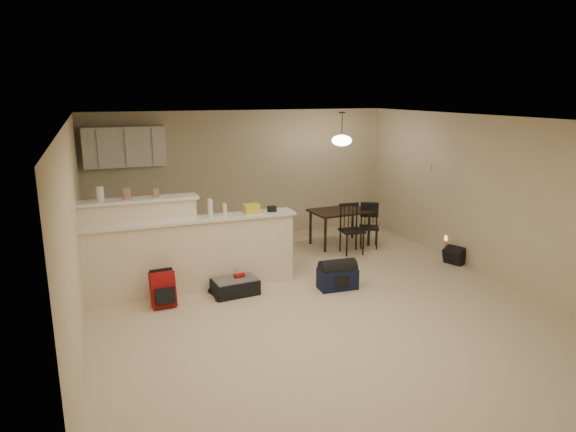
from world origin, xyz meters
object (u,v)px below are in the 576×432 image
dining_chair_far (369,226)px  navy_duffel (337,279)px  pendant_lamp (342,140)px  suitcase (235,287)px  red_backpack (163,289)px  dining_table (340,214)px  black_daypack (454,256)px  dining_chair_near (352,229)px

dining_chair_far → navy_duffel: dining_chair_far is taller
pendant_lamp → suitcase: bearing=-146.3°
dining_chair_far → red_backpack: (-3.97, -1.40, -0.16)m
suitcase → red_backpack: 1.03m
dining_table → suitcase: bearing=-150.6°
dining_chair_far → navy_duffel: 2.23m
pendant_lamp → suitcase: (-2.50, -1.67, -1.88)m
black_daypack → dining_chair_far: bearing=11.2°
suitcase → navy_duffel: navy_duffel is taller
navy_duffel → black_daypack: size_ratio=1.79×
dining_chair_near → red_backpack: bearing=-157.9°
dining_table → suitcase: size_ratio=1.79×
dining_chair_far → red_backpack: dining_chair_far is taller
dining_chair_near → suitcase: size_ratio=1.41×
navy_duffel → red_backpack: bearing=177.0°
pendant_lamp → dining_chair_far: (0.44, -0.33, -1.59)m
pendant_lamp → suitcase: pendant_lamp is taller
dining_chair_near → red_backpack: 3.69m
navy_duffel → black_daypack: (2.35, 0.30, -0.02)m
dining_table → red_backpack: bearing=-158.1°
dining_chair_far → suitcase: 3.25m
dining_chair_near → dining_chair_far: (0.48, 0.22, -0.04)m
dining_table → dining_chair_far: dining_chair_far is taller
dining_chair_near → dining_chair_far: dining_chair_near is taller
suitcase → navy_duffel: bearing=-18.2°
red_backpack → navy_duffel: bearing=-10.2°
dining_table → dining_chair_far: 0.59m
pendant_lamp → dining_chair_far: size_ratio=0.77×
dining_chair_near → navy_duffel: bearing=-121.0°
pendant_lamp → black_daypack: size_ratio=1.97×
dining_table → black_daypack: bearing=-56.2°
pendant_lamp → dining_chair_far: pendant_lamp is taller
red_backpack → dining_chair_near: bearing=14.6°
dining_table → suitcase: (-2.50, -1.67, -0.49)m
dining_chair_far → suitcase: dining_chair_far is taller
navy_duffel → black_daypack: navy_duffel is taller
pendant_lamp → red_backpack: pendant_lamp is taller
pendant_lamp → navy_duffel: pendant_lamp is taller
dining_chair_far → navy_duffel: size_ratio=1.43×
dining_chair_far → black_daypack: (0.88, -1.36, -0.26)m
dining_chair_far → suitcase: bearing=-127.9°
dining_table → dining_chair_near: bearing=-97.5°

